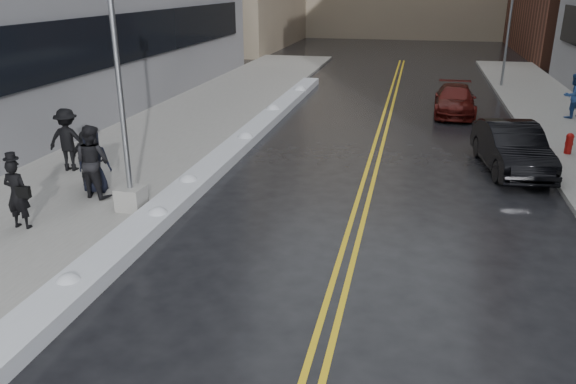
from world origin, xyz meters
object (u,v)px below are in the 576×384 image
Objects in this scene: pedestrian_e at (68,140)px; pedestrian_east at (573,96)px; traffic_signal at (509,27)px; pedestrian_d at (86,159)px; lamppost at (123,120)px; pedestrian_fedora at (17,194)px; pedestrian_b at (93,161)px; pedestrian_c at (93,161)px; car_maroon at (455,100)px; car_black at (512,147)px; fire_hydrant at (569,142)px.

pedestrian_e is 20.53m from pedestrian_east.
pedestrian_d is at bearing -124.01° from traffic_signal.
pedestrian_d is 0.84× the size of pedestrian_east.
lamppost is at bearing 157.81° from pedestrian_d.
pedestrian_east reaches higher than pedestrian_fedora.
traffic_signal is (11.80, 22.00, 0.87)m from lamppost.
pedestrian_b is 1.10× the size of pedestrian_c.
car_maroon is at bearing -111.25° from traffic_signal.
car_black is (11.72, 5.16, -0.31)m from pedestrian_c.
traffic_signal reaches higher than fire_hydrant.
traffic_signal is 3.06× the size of pedestrian_e.
pedestrian_d is 0.35× the size of car_black.
pedestrian_e is at bearing -72.65° from pedestrian_fedora.
pedestrian_e is 16.92m from car_maroon.
car_black is (12.18, 7.76, -0.25)m from pedestrian_fedora.
pedestrian_d is at bearing -89.64° from pedestrian_fedora.
pedestrian_d is (-0.52, 0.46, -0.11)m from pedestrian_c.
pedestrian_b is at bearing 11.57° from pedestrian_east.
car_maroon is (8.80, 14.28, -1.89)m from lamppost.
car_black is at bearing -172.79° from pedestrian_e.
pedestrian_fedora is 0.37× the size of car_black.
pedestrian_c is 12.81m from car_black.
traffic_signal is at bearing 70.30° from car_maroon.
pedestrian_fedora is 19.28m from car_maroon.
pedestrian_fedora is at bearing 63.52° from pedestrian_c.
lamppost is 1.72× the size of car_maroon.
pedestrian_e reaches higher than pedestrian_fedora.
car_maroon is at bearing 119.11° from fire_hydrant.
fire_hydrant is (12.30, 8.00, -1.98)m from lamppost.
fire_hydrant is 0.45× the size of pedestrian_d.
pedestrian_d is 20.15m from pedestrian_east.
pedestrian_fedora reaches higher than pedestrian_d.
pedestrian_e reaches higher than pedestrian_east.
fire_hydrant is at bearing -146.77° from pedestrian_fedora.
pedestrian_b is 12.78m from car_black.
pedestrian_east reaches higher than car_black.
pedestrian_b reaches higher than pedestrian_east.
pedestrian_d is at bearing -128.69° from car_maroon.
car_maroon is at bearing 91.59° from car_black.
pedestrian_fedora is at bearing 14.98° from pedestrian_east.
pedestrian_c is 0.41× the size of car_maroon.
pedestrian_d is (-0.06, 3.07, -0.05)m from pedestrian_fedora.
fire_hydrant is 14.30m from traffic_signal.
pedestrian_east is at bearing -135.90° from pedestrian_fedora.
pedestrian_east is 8.62m from car_black.
lamppost reaches higher than pedestrian_d.
lamppost reaches higher than pedestrian_fedora.
lamppost is 10.45× the size of fire_hydrant.
traffic_signal is 25.21m from pedestrian_b.
pedestrian_b reaches higher than pedestrian_c.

